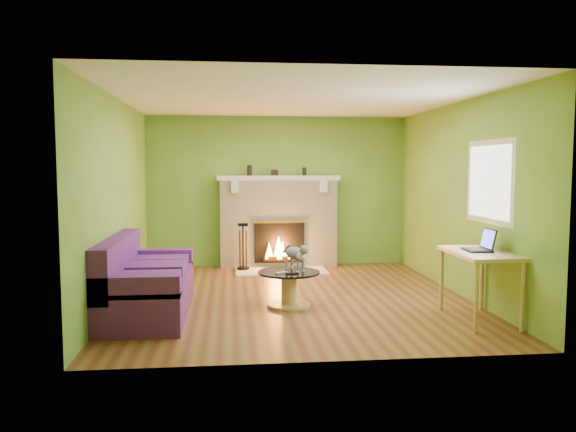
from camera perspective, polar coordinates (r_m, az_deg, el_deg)
The scene contains 22 objects.
floor at distance 7.54m, azimuth 0.58°, elevation -8.23°, with size 5.00×5.00×0.00m, color #5F2E1B.
ceiling at distance 7.39m, azimuth 0.60°, elevation 11.79°, with size 5.00×5.00×0.00m, color white.
wall_back at distance 9.84m, azimuth -1.07°, elevation 2.52°, with size 5.00×5.00×0.00m, color #55832B.
wall_front at distance 4.89m, azimuth 3.94°, elevation -0.02°, with size 5.00×5.00×0.00m, color #55832B.
wall_left at distance 7.44m, azimuth -16.89°, elevation 1.50°, with size 5.00×5.00×0.00m, color #55832B.
wall_right at distance 7.93m, azimuth 16.97°, elevation 1.70°, with size 5.00×5.00×0.00m, color #55832B.
window_frame at distance 7.10m, azimuth 19.77°, elevation 3.28°, with size 1.20×1.20×0.00m, color silver.
window_pane at distance 7.10m, azimuth 19.71°, elevation 3.28°, with size 1.06×1.06×0.00m, color white.
fireplace at distance 9.69m, azimuth -0.97°, elevation -0.65°, with size 2.10×0.46×1.58m.
hearth at distance 9.29m, azimuth -0.69°, elevation -5.61°, with size 1.50×0.75×0.03m, color beige.
mantel at distance 9.63m, azimuth -0.97°, elevation 3.89°, with size 2.10×0.28×0.08m, color beige.
sofa at distance 6.85m, azimuth -14.49°, elevation -6.74°, with size 0.91×2.03×0.91m.
coffee_table at distance 7.02m, azimuth 0.08°, elevation -7.13°, with size 0.77×0.77×0.44m.
desk at distance 6.66m, azimuth 18.94°, elevation -4.24°, with size 0.62×1.06×0.78m.
cat at distance 7.01m, azimuth 0.69°, elevation -4.13°, with size 0.21×0.57×0.36m, color slate, non-canonical shape.
remote_silver at distance 6.86m, azimuth -0.65°, elevation -5.77°, with size 0.17×0.04×0.02m, color #98989B.
remote_black at distance 6.81m, azimuth 0.41°, elevation -5.86°, with size 0.16×0.04×0.02m, color black.
laptop at distance 6.66m, azimuth 18.66°, elevation -2.28°, with size 0.30×0.34×0.26m, color black, non-canonical shape.
fire_tools at distance 9.34m, azimuth -4.58°, elevation -3.07°, with size 0.21×0.21×0.78m, color black, non-canonical shape.
mantel_vase_left at distance 9.63m, azimuth -3.93°, elevation 4.65°, with size 0.08×0.08×0.18m, color black.
mantel_vase_right at distance 9.71m, azimuth 1.68°, elevation 4.55°, with size 0.07×0.07×0.14m, color black.
mantel_box at distance 9.65m, azimuth -1.39°, elevation 4.43°, with size 0.12×0.08×0.10m, color black.
Camera 1 is at (-0.84, -7.30, 1.73)m, focal length 35.00 mm.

